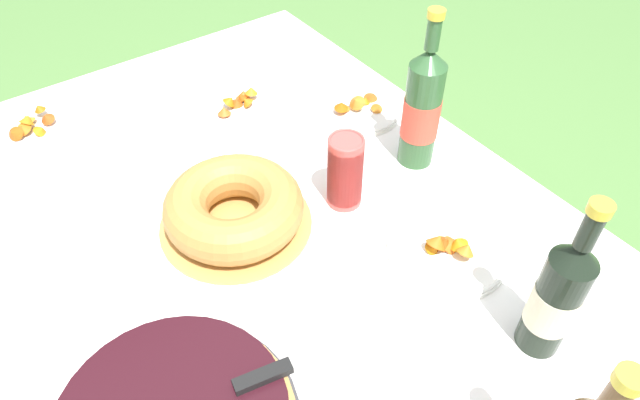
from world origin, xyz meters
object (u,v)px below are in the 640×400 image
at_px(bundt_cake, 234,208).
at_px(snack_plate_right, 448,249).
at_px(juice_bottle_red, 557,297).
at_px(cup_stack, 345,172).
at_px(snack_plate_near, 27,126).
at_px(snack_plate_far, 238,106).
at_px(cider_bottle_green, 422,109).
at_px(snack_plate_left, 360,109).

distance_m(bundt_cake, snack_plate_right, 0.42).
bearing_deg(snack_plate_right, juice_bottle_red, -3.77).
bearing_deg(cup_stack, snack_plate_near, -143.60).
bearing_deg(cup_stack, juice_bottle_red, 7.25).
bearing_deg(bundt_cake, cup_stack, 71.68).
relative_size(bundt_cake, snack_plate_far, 1.34).
bearing_deg(cider_bottle_green, snack_plate_near, -132.37).
bearing_deg(snack_plate_near, bundt_cake, 23.95).
xyz_separation_m(cup_stack, snack_plate_left, (-0.22, 0.22, -0.07)).
bearing_deg(snack_plate_left, cup_stack, -44.88).
height_order(cider_bottle_green, juice_bottle_red, cider_bottle_green).
relative_size(cup_stack, snack_plate_right, 0.71).
xyz_separation_m(cup_stack, juice_bottle_red, (0.45, 0.06, 0.04)).
height_order(juice_bottle_red, snack_plate_right, juice_bottle_red).
distance_m(cider_bottle_green, snack_plate_left, 0.25).
xyz_separation_m(bundt_cake, cider_bottle_green, (0.06, 0.43, 0.09)).
xyz_separation_m(juice_bottle_red, snack_plate_right, (-0.22, 0.01, -0.11)).
relative_size(juice_bottle_red, snack_plate_right, 1.41).
xyz_separation_m(snack_plate_right, snack_plate_far, (-0.64, -0.09, -0.00)).
distance_m(bundt_cake, snack_plate_far, 0.40).
relative_size(cider_bottle_green, snack_plate_near, 1.78).
bearing_deg(snack_plate_near, snack_plate_right, 31.99).
xyz_separation_m(juice_bottle_red, snack_plate_left, (-0.68, 0.16, -0.11)).
xyz_separation_m(bundt_cake, snack_plate_near, (-0.56, -0.25, -0.03)).
xyz_separation_m(cider_bottle_green, snack_plate_left, (-0.21, 0.01, -0.13)).
bearing_deg(bundt_cake, juice_bottle_red, 27.62).
xyz_separation_m(cider_bottle_green, juice_bottle_red, (0.47, -0.15, -0.02)).
relative_size(cup_stack, snack_plate_far, 0.72).
bearing_deg(cup_stack, snack_plate_far, -177.79).
distance_m(juice_bottle_red, snack_plate_right, 0.25).
xyz_separation_m(cup_stack, snack_plate_far, (-0.41, -0.02, -0.07)).
height_order(cup_stack, snack_plate_left, cup_stack).
height_order(cup_stack, juice_bottle_red, juice_bottle_red).
bearing_deg(snack_plate_near, cider_bottle_green, 47.63).
xyz_separation_m(juice_bottle_red, snack_plate_far, (-0.87, -0.07, -0.11)).
bearing_deg(snack_plate_far, snack_plate_left, 51.53).
bearing_deg(snack_plate_right, cider_bottle_green, 150.20).
height_order(cider_bottle_green, snack_plate_near, cider_bottle_green).
height_order(bundt_cake, juice_bottle_red, juice_bottle_red).
relative_size(cider_bottle_green, snack_plate_far, 1.57).
relative_size(snack_plate_right, snack_plate_far, 1.01).
bearing_deg(snack_plate_far, cup_stack, 2.21).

